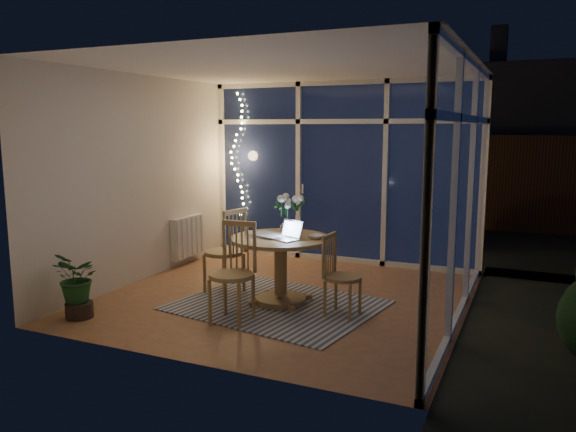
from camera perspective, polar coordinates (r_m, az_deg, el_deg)
The scene contains 25 objects.
floor at distance 6.57m, azimuth -0.31°, elevation -8.24°, with size 4.00×4.00×0.00m, color brown.
ceiling at distance 6.31m, azimuth -0.33°, elevation 14.95°, with size 4.00×4.00×0.00m, color silver.
wall_back at distance 8.16m, azimuth 5.50°, elevation 4.42°, with size 4.00×0.04×2.60m, color silver.
wall_front at distance 4.57m, azimuth -10.73°, elevation 0.72°, with size 4.00×0.04×2.60m, color silver.
wall_left at distance 7.36m, azimuth -14.69°, elevation 3.67°, with size 0.04×4.00×2.60m, color silver.
wall_right at distance 5.78m, azimuth 18.06°, elevation 2.14°, with size 0.04×4.00×2.60m, color silver.
window_wall_back at distance 8.12m, azimuth 5.41°, elevation 4.40°, with size 4.00×0.10×2.60m, color silver.
window_wall_right at distance 5.78m, azimuth 17.67°, elevation 2.16°, with size 0.10×4.00×2.60m, color silver.
radiator at distance 8.16m, azimuth -10.17°, elevation -2.06°, with size 0.10×0.70×0.58m, color silver.
fairy_lights at distance 8.71m, azimuth -5.14°, elevation 6.19°, with size 0.24×0.10×1.85m, color #F0C760, non-canonical shape.
garden_patio at distance 11.10m, azimuth 12.81°, elevation -1.64°, with size 12.00×6.00×0.10m, color black.
garden_fence at distance 11.56m, azimuth 11.04°, elevation 3.64°, with size 11.00×0.08×1.80m, color #311912.
neighbour_roof at distance 14.40m, azimuth 15.13°, elevation 9.71°, with size 7.00×3.00×2.20m, color #2F3239.
garden_shrubs at distance 9.84m, azimuth 3.62°, elevation 0.24°, with size 0.90×0.90×0.90m, color black.
rug at distance 6.26m, azimuth -1.13°, elevation -9.04°, with size 2.10×1.68×0.01m, color beige.
dining_table at distance 6.25m, azimuth -0.75°, elevation -5.55°, with size 1.10×1.10×0.75m, color olive.
chair_left at distance 6.64m, azimuth -6.54°, elevation -3.47°, with size 0.48×0.48×1.03m, color olive.
chair_right at distance 5.84m, azimuth 5.60°, elevation -6.03°, with size 0.40×0.40×0.87m, color olive.
chair_front at distance 5.64m, azimuth -5.77°, elevation -5.76°, with size 0.48×0.48×1.03m, color olive.
laptop at distance 6.01m, azimuth -0.36°, elevation -1.38°, with size 0.30×0.26×0.22m, color #BBBBC0, non-canonical shape.
flower_vase at distance 6.33m, azimuth -0.04°, elevation -0.89°, with size 0.20×0.20×0.21m, color white.
bowl at distance 6.09m, azimuth 2.81°, elevation -2.13°, with size 0.15×0.15×0.04m, color white.
newspapers at distance 6.23m, azimuth -1.99°, elevation -1.93°, with size 0.39×0.30×0.02m, color silver.
phone at distance 6.13m, azimuth -0.86°, elevation -2.18°, with size 0.11×0.06×0.01m, color black.
potted_plant at distance 6.17m, azimuth -20.58°, elevation -6.28°, with size 0.54×0.47×0.76m, color #194720.
Camera 1 is at (2.59, -5.71, 1.95)m, focal length 35.00 mm.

